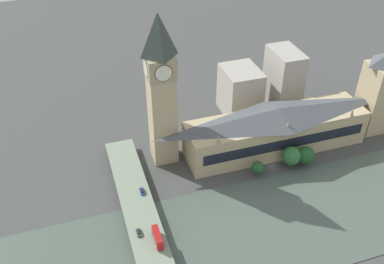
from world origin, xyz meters
TOP-DOWN VIEW (x-y plane):
  - ground_plane at (0.00, 0.00)m, footprint 600.00×600.00m
  - river_water at (-34.85, 0.00)m, footprint 57.70×360.00m
  - parliament_hall at (14.46, -8.00)m, footprint 23.39×97.19m
  - clock_tower at (24.81, 50.72)m, footprint 13.47×13.47m
  - victoria_tower at (14.52, -68.91)m, footprint 16.64×16.64m
  - road_bridge at (-34.85, 72.10)m, footprint 147.40×14.52m
  - double_decker_bus_lead at (-32.48, 68.67)m, footprint 10.11×2.65m
  - car_northbound_mid at (-26.05, 75.12)m, footprint 4.34×1.85m
  - car_southbound_tail at (-2.65, 68.45)m, footprint 4.58×1.89m
  - city_block_west at (52.78, -31.40)m, footprint 25.00×15.52m
  - city_block_center at (52.72, -3.52)m, footprint 24.56×20.29m
  - tree_embankment_near at (-3.46, 10.32)m, footprint 6.38×6.38m
  - tree_embankment_mid at (-3.92, -16.01)m, footprint 8.99×8.99m
  - tree_embankment_far at (-2.47, -8.57)m, footprint 9.67×9.67m

SIDE VIEW (x-z plane):
  - ground_plane at x=0.00m, z-range 0.00..0.00m
  - river_water at x=-34.85m, z-range 0.00..0.30m
  - road_bridge at x=-34.85m, z-range 1.58..6.68m
  - tree_embankment_near at x=-3.46m, z-range 0.93..9.21m
  - car_southbound_tail at x=-2.65m, z-range 5.10..6.43m
  - car_northbound_mid at x=-26.05m, z-range 5.11..6.46m
  - tree_embankment_mid at x=-3.92m, z-range 1.12..12.37m
  - tree_embankment_far at x=-2.47m, z-range 1.13..13.08m
  - double_decker_bus_lead at x=-32.48m, z-range 5.35..10.31m
  - parliament_hall at x=14.46m, z-range -0.08..25.13m
  - city_block_center at x=52.72m, z-range 0.00..28.51m
  - city_block_west at x=52.78m, z-range 0.00..36.04m
  - victoria_tower at x=14.52m, z-range -2.00..49.72m
  - clock_tower at x=24.81m, z-range 2.36..81.37m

